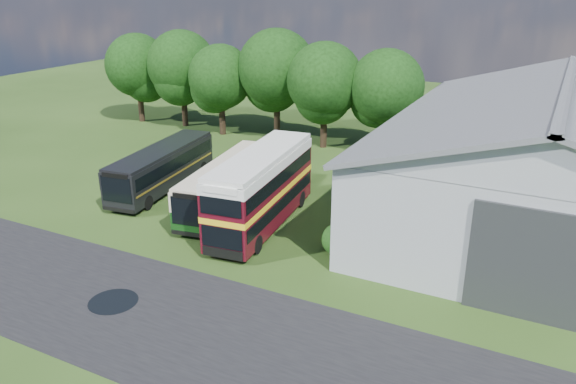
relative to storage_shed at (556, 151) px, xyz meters
The scene contains 16 objects.
ground 22.31m from the storage_shed, 133.18° to the right, with size 120.00×120.00×0.00m, color #203812.
asphalt_road 22.84m from the storage_shed, 122.30° to the right, with size 60.00×8.00×0.02m, color black.
puddle 25.50m from the storage_shed, 130.99° to the right, with size 2.20×2.20×0.01m, color black.
storage_shed is the anchor object (origin of this frame).
tree_far_left 38.86m from the storage_shed, 168.09° to the left, with size 6.12×6.12×8.64m.
tree_left_a 34.12m from the storage_shed, 165.53° to the left, with size 6.46×6.46×9.12m.
tree_left_b 29.01m from the storage_shed, 164.98° to the left, with size 5.78×5.78×8.16m.
tree_mid 24.71m from the storage_shed, 159.03° to the left, with size 6.80×6.80×9.60m.
tree_right_a 19.68m from the storage_shed, 156.53° to the left, with size 6.26×6.26×8.83m.
tree_right_b 15.65m from the storage_shed, 146.47° to the left, with size 5.98×5.98×8.45m.
shrub_front 14.33m from the storage_shed, 133.27° to the right, with size 1.70×1.70×1.70m, color #194714.
shrub_mid 13.02m from the storage_shed, 139.65° to the right, with size 1.60×1.60×1.60m, color #194714.
shrub_back 11.90m from the storage_shed, 147.52° to the right, with size 1.80×1.80×1.80m, color #194714.
bus_green_single 19.47m from the storage_shed, 158.06° to the right, with size 3.98×10.73×2.89m.
bus_maroon_double 17.15m from the storage_shed, 149.50° to the right, with size 3.70×10.43×4.39m.
bus_dark_single 24.71m from the storage_shed, 164.87° to the right, with size 3.72×10.55×2.85m.
Camera 1 is at (15.28, -18.73, 13.54)m, focal length 35.00 mm.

